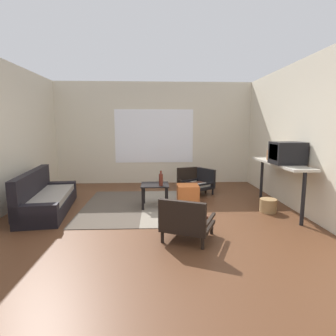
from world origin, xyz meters
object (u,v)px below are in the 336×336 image
Objects in this scene: armchair_by_window at (191,182)px; wicker_basket at (268,205)px; armchair_corner at (200,183)px; couch at (45,199)px; crt_television at (287,153)px; console_shelf at (280,167)px; armchair_striped_foreground at (186,221)px; glass_bottle at (161,179)px; ottoman_orange at (188,194)px; coffee_table at (155,189)px; clay_vase at (273,154)px.

armchair_by_window reaches higher than wicker_basket.
couch is at bearing -158.72° from armchair_corner.
couch is 4.37m from crt_television.
console_shelf is at bearing -0.75° from couch.
glass_bottle reaches higher than armchair_striped_foreground.
ottoman_orange is at bearing -118.62° from armchair_corner.
crt_television is 2.27m from glass_bottle.
armchair_corner is 2.79× the size of glass_bottle.
wicker_basket is at bearing -27.46° from ottoman_orange.
armchair_by_window is 2.43m from crt_television.
glass_bottle is at bearing 171.67° from wicker_basket.
glass_bottle reaches higher than coffee_table.
armchair_by_window is 0.35m from armchair_corner.
clay_vase is at bearing -34.86° from armchair_corner.
armchair_by_window is at bearing 79.51° from ottoman_orange.
glass_bottle is (2.10, 0.08, 0.33)m from couch.
armchair_striped_foreground is 2.62m from clay_vase.
coffee_table is 1.42m from armchair_corner.
couch is 3.19m from armchair_by_window.
armchair_corner is 1.56× the size of crt_television.
glass_bottle is (-2.18, 0.37, -0.52)m from crt_television.
clay_vase is at bearing -39.06° from armchair_by_window.
armchair_by_window reaches higher than ottoman_orange.
armchair_striped_foreground is at bearing -149.65° from crt_television.
console_shelf reaches higher than ottoman_orange.
armchair_corner is (0.61, 2.56, -0.01)m from armchair_striped_foreground.
armchair_striped_foreground is 2.31m from crt_television.
crt_television is (-0.00, -0.24, 0.29)m from console_shelf.
wicker_basket is at bearing -2.91° from couch.
crt_television reaches higher than console_shelf.
coffee_table is at bearing -136.74° from armchair_corner.
crt_television is (1.45, -1.76, 0.85)m from armchair_by_window.
glass_bottle is at bearing 176.48° from console_shelf.
armchair_by_window is at bearing 122.01° from armchair_corner.
armchair_by_window is 1.48× the size of crt_television.
armchair_by_window is 0.95× the size of armchair_corner.
console_shelf is at bearing -46.45° from armchair_by_window.
coffee_table is at bearing 105.08° from armchair_striped_foreground.
couch is 3.76× the size of coffee_table.
ottoman_orange is (-0.18, -0.96, -0.05)m from armchair_by_window.
armchair_striped_foreground is (0.43, -1.59, -0.08)m from coffee_table.
couch is at bearing -177.85° from glass_bottle.
crt_television reaches higher than couch.
armchair_by_window is (0.85, 1.27, -0.11)m from coffee_table.
armchair_corner is 1.72m from wicker_basket.
armchair_striped_foreground reaches higher than ottoman_orange.
ottoman_orange is (0.67, 0.31, -0.17)m from coffee_table.
armchair_by_window is 2.18m from console_shelf.
wicker_basket is at bearing -8.33° from glass_bottle.
glass_bottle is at bearing -142.18° from ottoman_orange.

